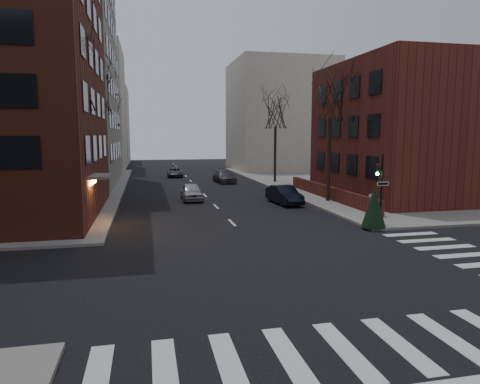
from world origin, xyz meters
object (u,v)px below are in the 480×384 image
at_px(tree_left_c, 111,111).
at_px(car_lane_far, 175,172).
at_px(tree_left_a, 75,78).
at_px(tree_right_b, 276,113).
at_px(parked_sedan, 284,195).
at_px(sandwich_board, 371,202).
at_px(streetlamp_near, 102,148).
at_px(car_lane_silver, 191,192).
at_px(evergreen_shrub, 374,207).
at_px(streetlamp_far, 118,143).
at_px(tree_right_a, 331,97).
at_px(traffic_signal, 380,194).
at_px(tree_left_b, 97,91).
at_px(car_lane_gray, 224,176).

xyz_separation_m(tree_left_c, car_lane_far, (7.38, 1.18, -7.46)).
relative_size(tree_left_a, tree_right_b, 1.12).
relative_size(parked_sedan, car_lane_far, 1.05).
bearing_deg(sandwich_board, streetlamp_near, 172.67).
height_order(parked_sedan, car_lane_silver, parked_sedan).
distance_m(tree_left_a, car_lane_silver, 13.07).
bearing_deg(evergreen_shrub, parked_sedan, 102.21).
relative_size(streetlamp_far, car_lane_silver, 1.58).
bearing_deg(streetlamp_near, tree_left_c, 91.91).
relative_size(tree_right_a, streetlamp_near, 1.55).
bearing_deg(evergreen_shrub, traffic_signal, 37.82).
relative_size(tree_left_b, streetlamp_far, 1.72).
bearing_deg(tree_left_c, car_lane_far, 9.11).
bearing_deg(car_lane_gray, tree_left_c, 148.50).
xyz_separation_m(traffic_signal, streetlamp_far, (-16.14, 33.01, 2.33)).
bearing_deg(car_lane_far, car_lane_gray, -55.28).
distance_m(streetlamp_near, car_lane_far, 20.67).
relative_size(tree_left_c, car_lane_far, 2.39).
relative_size(streetlamp_near, car_lane_silver, 1.58).
bearing_deg(tree_left_a, parked_sedan, 15.91).
height_order(car_lane_far, evergreen_shrub, evergreen_shrub).
distance_m(tree_left_b, tree_right_a, 19.35).
height_order(car_lane_gray, evergreen_shrub, evergreen_shrub).
relative_size(tree_right_a, evergreen_shrub, 4.39).
bearing_deg(traffic_signal, tree_left_a, 163.35).
xyz_separation_m(car_lane_silver, sandwich_board, (11.57, -7.66, -0.01)).
relative_size(traffic_signal, streetlamp_near, 0.64).
height_order(tree_left_b, streetlamp_far, tree_left_b).
bearing_deg(tree_left_c, evergreen_shrub, -62.93).
distance_m(parked_sedan, car_lane_silver, 7.52).
height_order(traffic_signal, tree_right_a, tree_right_a).
bearing_deg(tree_left_c, tree_right_a, -51.34).
relative_size(tree_left_c, parked_sedan, 2.28).
xyz_separation_m(tree_right_a, evergreen_shrub, (-1.50, -9.50, -6.77)).
xyz_separation_m(tree_left_a, evergreen_shrub, (16.10, -5.50, -7.21)).
bearing_deg(evergreen_shrub, car_lane_far, 104.95).
xyz_separation_m(car_lane_silver, evergreen_shrub, (8.74, -12.97, 0.58)).
relative_size(tree_left_c, streetlamp_near, 1.55).
height_order(tree_left_c, streetlamp_near, tree_left_c).
height_order(traffic_signal, tree_left_b, tree_left_b).
height_order(traffic_signal, sandwich_board, traffic_signal).
relative_size(streetlamp_far, car_lane_gray, 1.36).
bearing_deg(evergreen_shrub, tree_left_b, 132.61).
bearing_deg(traffic_signal, streetlamp_far, 116.06).
distance_m(tree_right_b, sandwich_board, 19.52).
xyz_separation_m(tree_left_c, evergreen_shrub, (16.10, -31.50, -6.77)).
bearing_deg(tree_left_c, streetlamp_near, -88.09).
relative_size(tree_left_b, tree_left_c, 1.11).
bearing_deg(parked_sedan, tree_right_b, 70.34).
xyz_separation_m(car_lane_far, evergreen_shrub, (8.72, -32.68, 0.69)).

